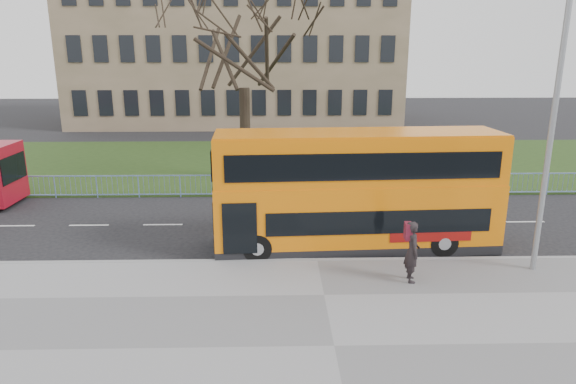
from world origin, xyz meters
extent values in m
plane|color=black|center=(0.00, 0.00, 0.00)|extent=(120.00, 120.00, 0.00)
cube|color=slate|center=(0.00, -6.75, 0.06)|extent=(80.00, 10.50, 0.12)
cube|color=gray|center=(0.00, -1.55, 0.07)|extent=(80.00, 0.20, 0.14)
cube|color=#1F3513|center=(0.00, 14.30, 0.04)|extent=(80.00, 15.40, 0.08)
cube|color=#77654B|center=(-5.00, 35.00, 7.00)|extent=(30.00, 15.00, 14.00)
cube|color=orange|center=(1.47, -0.15, 1.26)|extent=(10.00, 2.85, 1.84)
cube|color=orange|center=(1.47, -0.15, 2.34)|extent=(10.00, 2.85, 0.32)
cube|color=orange|center=(1.47, -0.15, 3.32)|extent=(9.95, 2.80, 1.65)
cube|color=black|center=(2.10, -1.31, 1.33)|extent=(7.62, 0.43, 0.80)
cube|color=black|center=(1.53, -1.32, 3.24)|extent=(9.09, 0.50, 0.90)
cylinder|color=black|center=(-2.00, -1.39, 0.49)|extent=(0.99, 0.31, 0.98)
cylinder|color=black|center=(4.40, -1.07, 0.49)|extent=(0.99, 0.31, 0.98)
imported|color=black|center=(2.71, -3.23, 1.07)|extent=(0.49, 0.71, 1.89)
cylinder|color=gray|center=(6.86, -2.47, 4.49)|extent=(0.17, 0.17, 8.74)
camera|label=1|loc=(-1.36, -17.47, 6.88)|focal=32.00mm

